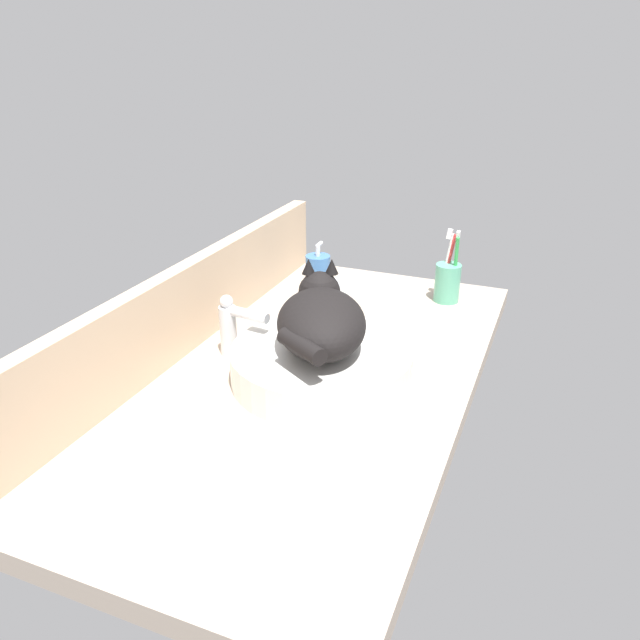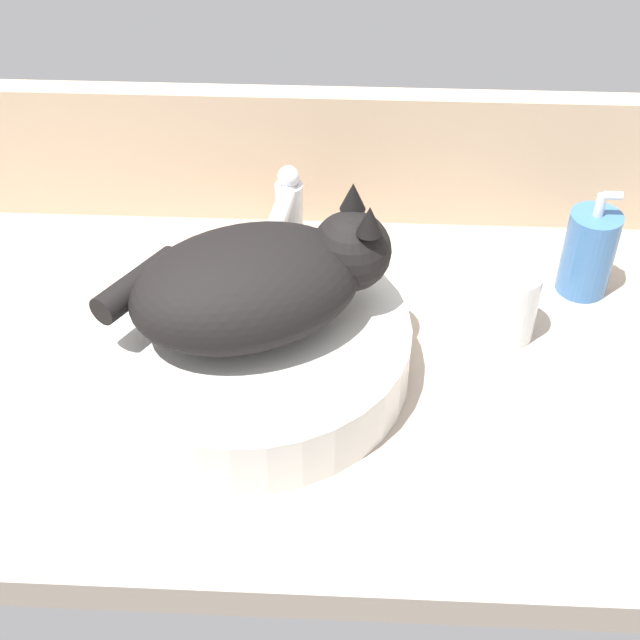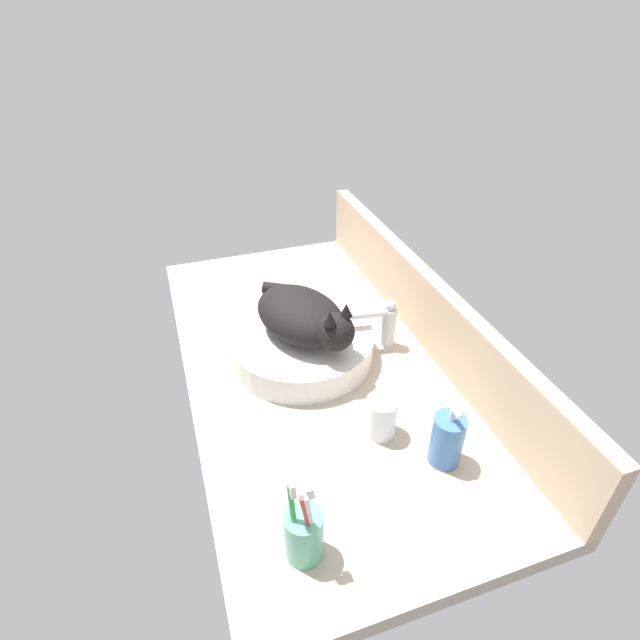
% 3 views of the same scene
% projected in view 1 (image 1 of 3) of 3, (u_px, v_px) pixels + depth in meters
% --- Properties ---
extents(ground_plane, '(1.22, 0.63, 0.04)m').
position_uv_depth(ground_plane, '(314.00, 379.00, 1.28)').
color(ground_plane, '#B2A08E').
extents(backsplash_panel, '(1.22, 0.04, 0.19)m').
position_uv_depth(backsplash_panel, '(186.00, 307.00, 1.33)').
color(backsplash_panel, '#CCAD8C').
rests_on(backsplash_panel, ground_plane).
extents(sink_basin, '(0.36, 0.36, 0.07)m').
position_uv_depth(sink_basin, '(321.00, 364.00, 1.22)').
color(sink_basin, silver).
rests_on(sink_basin, ground_plane).
extents(cat, '(0.31, 0.26, 0.14)m').
position_uv_depth(cat, '(321.00, 319.00, 1.20)').
color(cat, black).
rests_on(cat, sink_basin).
extents(faucet, '(0.04, 0.12, 0.14)m').
position_uv_depth(faucet, '(232.00, 324.00, 1.30)').
color(faucet, silver).
rests_on(faucet, ground_plane).
extents(soap_dispenser, '(0.06, 0.06, 0.14)m').
position_uv_depth(soap_dispenser, '(318.00, 276.00, 1.61)').
color(soap_dispenser, '#3F72B2').
rests_on(soap_dispenser, ground_plane).
extents(toothbrush_cup, '(0.06, 0.06, 0.19)m').
position_uv_depth(toothbrush_cup, '(448.00, 281.00, 1.58)').
color(toothbrush_cup, '#5BB28E').
rests_on(toothbrush_cup, ground_plane).
extents(water_glass, '(0.07, 0.07, 0.09)m').
position_uv_depth(water_glass, '(336.00, 302.00, 1.50)').
color(water_glass, white).
rests_on(water_glass, ground_plane).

